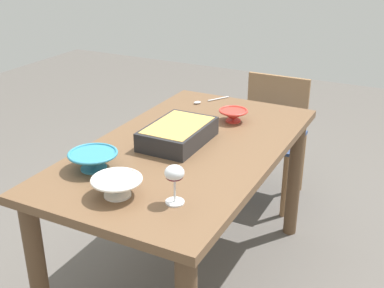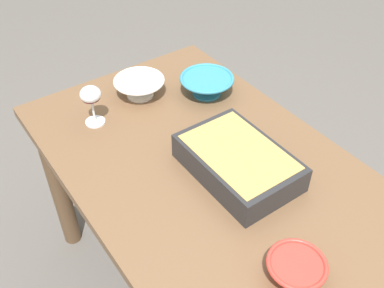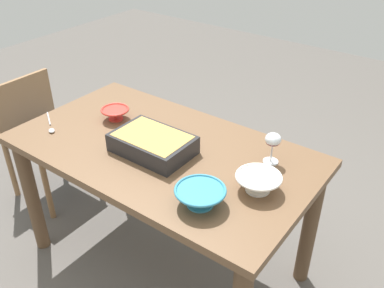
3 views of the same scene
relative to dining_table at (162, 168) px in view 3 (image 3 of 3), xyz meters
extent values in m
plane|color=#5B5651|center=(0.00, 0.00, -0.65)|extent=(8.00, 8.00, 0.00)
cube|color=brown|center=(0.00, 0.00, 0.10)|extent=(1.48, 0.83, 0.04)
cylinder|color=brown|center=(-0.67, -0.35, -0.28)|extent=(0.08, 0.08, 0.73)
cylinder|color=brown|center=(-0.67, 0.35, -0.28)|extent=(0.08, 0.08, 0.73)
cylinder|color=brown|center=(0.67, 0.35, -0.28)|extent=(0.08, 0.08, 0.73)
cube|color=#334772|center=(-1.02, 0.05, -0.21)|extent=(0.42, 0.44, 0.02)
cube|color=olive|center=(-1.22, 0.05, -0.02)|extent=(0.02, 0.42, 0.35)
cylinder|color=olive|center=(-0.83, -0.15, -0.43)|extent=(0.04, 0.04, 0.42)
cylinder|color=olive|center=(-0.83, 0.25, -0.43)|extent=(0.04, 0.04, 0.42)
cylinder|color=olive|center=(-1.21, -0.15, -0.43)|extent=(0.04, 0.04, 0.42)
cylinder|color=olive|center=(-1.21, 0.25, -0.43)|extent=(0.04, 0.04, 0.42)
cylinder|color=white|center=(0.48, 0.20, 0.13)|extent=(0.07, 0.07, 0.01)
cylinder|color=white|center=(0.48, 0.20, 0.17)|extent=(0.01, 0.01, 0.09)
ellipsoid|color=white|center=(0.48, 0.20, 0.25)|extent=(0.07, 0.07, 0.06)
ellipsoid|color=#4C0A19|center=(0.48, 0.20, 0.23)|extent=(0.06, 0.06, 0.03)
cube|color=#262628|center=(-0.01, -0.05, 0.17)|extent=(0.37, 0.25, 0.09)
cube|color=tan|center=(-0.01, -0.05, 0.20)|extent=(0.33, 0.22, 0.02)
cylinder|color=red|center=(-0.38, 0.07, 0.13)|extent=(0.08, 0.08, 0.01)
cone|color=red|center=(-0.38, 0.07, 0.16)|extent=(0.14, 0.14, 0.05)
torus|color=red|center=(-0.38, 0.07, 0.18)|extent=(0.15, 0.15, 0.01)
cylinder|color=teal|center=(0.39, -0.23, 0.13)|extent=(0.11, 0.11, 0.01)
cone|color=teal|center=(0.39, -0.23, 0.16)|extent=(0.20, 0.20, 0.06)
torus|color=teal|center=(0.39, -0.23, 0.19)|extent=(0.21, 0.21, 0.01)
cylinder|color=white|center=(0.53, -0.02, 0.13)|extent=(0.10, 0.10, 0.01)
cone|color=white|center=(0.53, -0.02, 0.16)|extent=(0.19, 0.19, 0.06)
torus|color=white|center=(0.53, -0.02, 0.19)|extent=(0.19, 0.19, 0.01)
cylinder|color=silver|center=(-0.67, -0.14, 0.13)|extent=(0.13, 0.08, 0.01)
ellipsoid|color=silver|center=(-0.55, -0.22, 0.13)|extent=(0.05, 0.05, 0.01)
camera|label=1|loc=(1.83, 0.96, 1.04)|focal=45.73mm
camera|label=2|loc=(-0.73, 0.64, 1.11)|focal=41.53mm
camera|label=3|loc=(1.14, -1.30, 1.22)|focal=39.63mm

